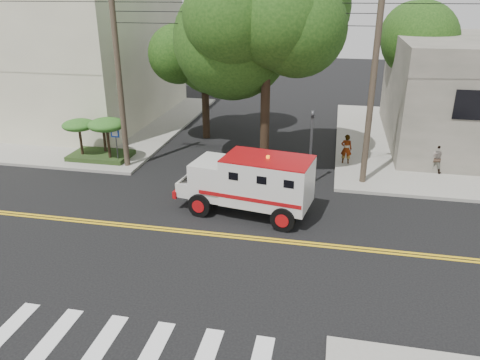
# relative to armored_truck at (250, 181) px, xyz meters

# --- Properties ---
(ground) EXTENTS (100.00, 100.00, 0.00)m
(ground) POSITION_rel_armored_truck_xyz_m (-1.62, -2.08, -1.44)
(ground) COLOR black
(ground) RESTS_ON ground
(sidewalk_nw) EXTENTS (17.00, 17.00, 0.15)m
(sidewalk_nw) POSITION_rel_armored_truck_xyz_m (-15.12, 11.42, -1.36)
(sidewalk_nw) COLOR gray
(sidewalk_nw) RESTS_ON ground
(building_left) EXTENTS (16.00, 14.00, 10.00)m
(building_left) POSITION_rel_armored_truck_xyz_m (-17.12, 12.92, 3.71)
(building_left) COLOR #B5AF94
(building_left) RESTS_ON sidewalk_nw
(utility_pole_left) EXTENTS (0.28, 0.28, 9.00)m
(utility_pole_left) POSITION_rel_armored_truck_xyz_m (-7.22, 3.92, 3.06)
(utility_pole_left) COLOR #382D23
(utility_pole_left) RESTS_ON ground
(utility_pole_right) EXTENTS (0.28, 0.28, 9.00)m
(utility_pole_right) POSITION_rel_armored_truck_xyz_m (4.68, 4.12, 3.06)
(utility_pole_right) COLOR #382D23
(utility_pole_right) RESTS_ON ground
(tree_main) EXTENTS (6.08, 5.70, 9.85)m
(tree_main) POSITION_rel_armored_truck_xyz_m (0.32, 4.13, 5.76)
(tree_main) COLOR black
(tree_main) RESTS_ON ground
(tree_left) EXTENTS (4.48, 4.20, 7.70)m
(tree_left) POSITION_rel_armored_truck_xyz_m (-4.30, 9.71, 4.29)
(tree_left) COLOR black
(tree_left) RESTS_ON ground
(tree_right) EXTENTS (4.80, 4.50, 8.20)m
(tree_right) POSITION_rel_armored_truck_xyz_m (7.23, 13.69, 4.66)
(tree_right) COLOR black
(tree_right) RESTS_ON ground
(traffic_signal) EXTENTS (0.15, 0.18, 3.60)m
(traffic_signal) POSITION_rel_armored_truck_xyz_m (2.18, 3.52, 0.79)
(traffic_signal) COLOR #3F3F42
(traffic_signal) RESTS_ON ground
(accessibility_sign) EXTENTS (0.45, 0.10, 2.02)m
(accessibility_sign) POSITION_rel_armored_truck_xyz_m (-7.82, 4.10, -0.07)
(accessibility_sign) COLOR #3F3F42
(accessibility_sign) RESTS_ON ground
(palm_planter) EXTENTS (3.52, 2.63, 2.36)m
(palm_planter) POSITION_rel_armored_truck_xyz_m (-9.06, 4.55, 0.21)
(palm_planter) COLOR #1E3314
(palm_planter) RESTS_ON sidewalk_nw
(armored_truck) EXTENTS (5.79, 2.96, 2.52)m
(armored_truck) POSITION_rel_armored_truck_xyz_m (0.00, 0.00, 0.00)
(armored_truck) COLOR silver
(armored_truck) RESTS_ON ground
(pedestrian_a) EXTENTS (0.59, 0.40, 1.56)m
(pedestrian_a) POSITION_rel_armored_truck_xyz_m (3.88, 6.53, -0.51)
(pedestrian_a) COLOR gray
(pedestrian_a) RESTS_ON sidewalk_ne
(pedestrian_b) EXTENTS (0.89, 0.79, 1.52)m
(pedestrian_b) POSITION_rel_armored_truck_xyz_m (8.25, 6.08, -0.53)
(pedestrian_b) COLOR gray
(pedestrian_b) RESTS_ON sidewalk_ne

